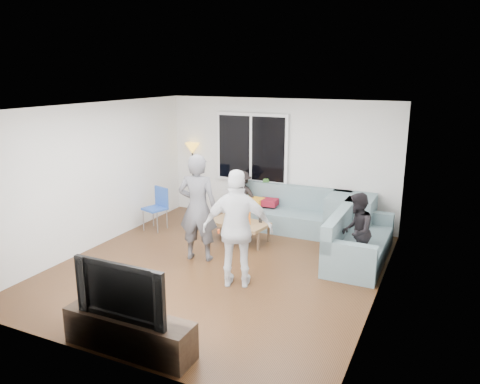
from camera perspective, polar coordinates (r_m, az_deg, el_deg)
The scene contains 32 objects.
floor at distance 7.69m, azimuth -2.60°, elevation -9.41°, with size 5.00×5.50×0.04m, color #56351C.
ceiling at distance 7.05m, azimuth -2.85°, elevation 10.61°, with size 5.00×5.50×0.04m, color white.
wall_back at distance 9.74m, azimuth 4.89°, elevation 3.82°, with size 5.00×0.04×2.60m, color silver.
wall_front at distance 5.09m, azimuth -17.47°, elevation -6.87°, with size 5.00×0.04×2.60m, color silver.
wall_left at distance 8.70m, azimuth -17.60°, elevation 1.89°, with size 0.04×5.50×2.60m, color silver.
wall_right at distance 6.52m, azimuth 17.31°, elevation -2.18°, with size 0.04×5.50×2.60m, color silver.
window_frame at distance 9.84m, azimuth 1.47°, elevation 5.46°, with size 1.62×0.06×1.47m, color white.
window_glass at distance 9.81m, azimuth 1.37°, elevation 5.42°, with size 1.50×0.02×1.35m, color black.
window_mullion at distance 9.80m, azimuth 1.35°, elevation 5.42°, with size 0.05×0.03×1.35m, color white.
radiator at distance 10.08m, azimuth 1.33°, elevation -1.56°, with size 1.30×0.12×0.62m, color silver.
potted_plant at distance 9.80m, azimuth 3.11°, elevation 0.84°, with size 0.18×0.15×0.33m, color #3D712D.
vase at distance 10.04m, azimuth 0.09°, elevation 0.78°, with size 0.18×0.18×0.19m, color silver.
sofa_back_section at distance 9.34m, azimuth 6.25°, elevation -2.20°, with size 2.30×0.85×0.85m, color slate, non-canonical shape.
sofa_right_section at distance 8.05m, azimuth 14.62°, elevation -5.37°, with size 0.85×2.00×0.85m, color slate, non-canonical shape.
sofa_corner at distance 9.05m, azimuth 13.49°, elevation -3.08°, with size 0.85×0.85×0.85m, color slate.
cushion_yellow at distance 9.57m, azimuth 1.75°, elevation -1.18°, with size 0.38×0.32×0.14m, color orange.
cushion_red at distance 9.54m, azimuth 3.55°, elevation -1.26°, with size 0.36×0.30×0.13m, color maroon.
coffee_table at distance 8.70m, azimuth -0.15°, elevation -4.95°, with size 1.10×0.60×0.40m, color #926C46.
pitcher at distance 8.56m, azimuth -0.75°, elevation -3.26°, with size 0.17×0.17×0.17m, color maroon.
side_chair at distance 9.47m, azimuth -10.49°, elevation -2.11°, with size 0.40×0.40×0.86m, color #264DA8, non-canonical shape.
floor_lamp at distance 10.61m, azimuth -5.84°, elevation 1.82°, with size 0.32×0.32×1.56m, color gold, non-canonical shape.
player_left at distance 7.74m, azimuth -5.23°, elevation -1.94°, with size 0.67×0.44×1.82m, color #4D4D52.
player_right at distance 6.75m, azimuth -0.28°, elevation -4.61°, with size 1.04×0.43×1.77m, color silver.
spectator_right at distance 7.65m, azimuth 14.21°, elevation -4.75°, with size 0.62×0.48×1.27m, color black.
spectator_back at distance 9.72m, azimuth 0.22°, elevation -0.61°, with size 0.73×0.42×1.12m, color black.
tv_console at distance 5.65m, azimuth -13.53°, elevation -16.54°, with size 1.60×0.40×0.44m, color #35281A.
television at distance 5.39m, azimuth -13.88°, elevation -11.44°, with size 1.18×0.15×0.68m, color black.
bottle_b at distance 8.53m, azimuth -1.02°, elevation -3.16°, with size 0.08×0.08×0.22m, color #338518.
bottle_d at distance 8.46m, azimuth 1.08°, elevation -3.23°, with size 0.07×0.07×0.24m, color orange.
bottle_e at distance 8.57m, azimuth 2.55°, elevation -3.06°, with size 0.07×0.07×0.23m, color black.
bottle_c at distance 8.71m, azimuth 0.90°, elevation -2.85°, with size 0.07×0.07×0.20m, color black.
bottle_a at distance 8.84m, azimuth -1.33°, elevation -2.60°, with size 0.07×0.07×0.19m, color #C33E0B.
Camera 1 is at (3.29, -6.22, 3.10)m, focal length 34.52 mm.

